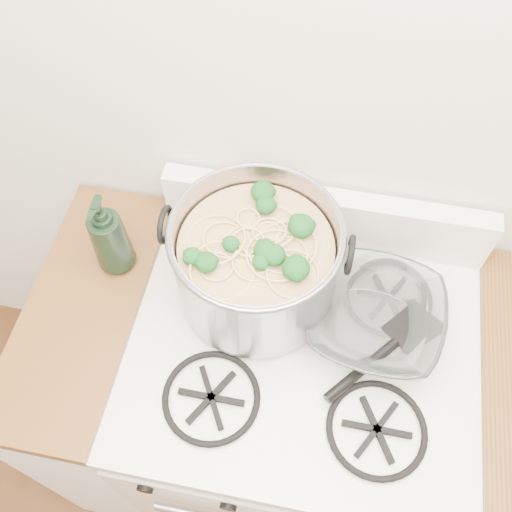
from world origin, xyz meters
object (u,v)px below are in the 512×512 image
(gas_range, at_px, (292,413))
(stock_pot, at_px, (256,263))
(spatula, at_px, (414,327))
(glass_bowl, at_px, (373,320))
(bottle, at_px, (108,234))

(gas_range, bearing_deg, stock_pot, 137.40)
(gas_range, distance_m, spatula, 0.55)
(gas_range, distance_m, stock_pot, 0.62)
(spatula, bearing_deg, glass_bowl, -138.34)
(stock_pot, xyz_separation_m, spatula, (0.35, -0.04, -0.10))
(glass_bowl, relative_size, bottle, 0.51)
(stock_pot, bearing_deg, spatula, -5.71)
(bottle, bearing_deg, spatula, -4.63)
(glass_bowl, bearing_deg, spatula, 1.24)
(spatula, height_order, glass_bowl, glass_bowl)
(glass_bowl, bearing_deg, bottle, 175.61)
(stock_pot, bearing_deg, bottle, 178.55)
(gas_range, height_order, glass_bowl, glass_bowl)
(spatula, height_order, bottle, bottle)
(bottle, bearing_deg, stock_pot, -2.42)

